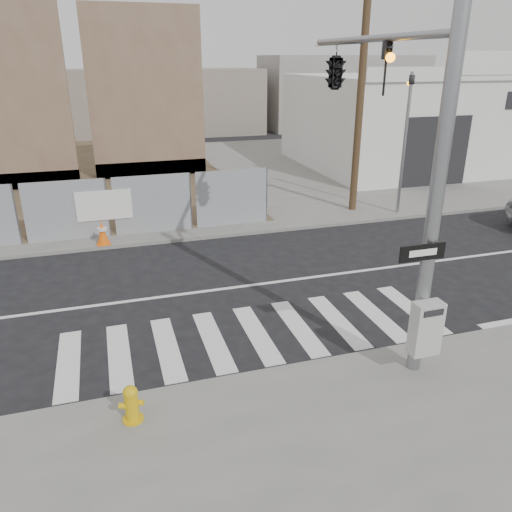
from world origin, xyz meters
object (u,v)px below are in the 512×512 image
object	(u,v)px
auto_shop	(414,120)
traffic_cone_d	(102,233)
fire_hydrant	(131,404)
signal_pole	(363,108)

from	to	relation	value
auto_shop	traffic_cone_d	size ratio (longest dim) A/B	14.93
fire_hydrant	traffic_cone_d	bearing A→B (deg)	112.50
auto_shop	fire_hydrant	world-z (taller)	auto_shop
signal_pole	fire_hydrant	bearing A→B (deg)	-153.20
traffic_cone_d	signal_pole	bearing A→B (deg)	-48.01
signal_pole	auto_shop	distance (m)	19.04
auto_shop	traffic_cone_d	world-z (taller)	auto_shop
traffic_cone_d	fire_hydrant	bearing A→B (deg)	-88.26
signal_pole	traffic_cone_d	xyz separation A→B (m)	(-5.64, 6.27, -4.27)
traffic_cone_d	auto_shop	bearing A→B (deg)	27.03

